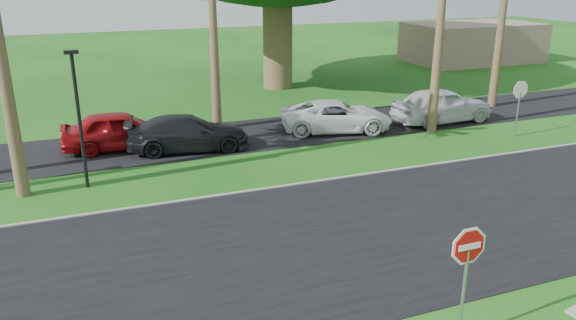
{
  "coord_description": "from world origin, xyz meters",
  "views": [
    {
      "loc": [
        -6.17,
        -10.58,
        7.08
      ],
      "look_at": [
        -0.52,
        3.75,
        1.8
      ],
      "focal_mm": 35.0,
      "sensor_mm": 36.0,
      "label": 1
    }
  ],
  "objects_px": {
    "car_dark": "(188,133)",
    "car_minivan": "(337,117)",
    "car_red": "(120,130)",
    "car_pickup": "(442,105)",
    "stop_sign_near": "(467,261)",
    "stop_sign_far": "(520,97)"
  },
  "relations": [
    {
      "from": "stop_sign_far",
      "to": "car_red",
      "type": "distance_m",
      "value": 17.09
    },
    {
      "from": "car_dark",
      "to": "car_minivan",
      "type": "bearing_deg",
      "value": -79.73
    },
    {
      "from": "car_dark",
      "to": "car_pickup",
      "type": "xyz_separation_m",
      "value": [
        12.29,
        -0.13,
        0.13
      ]
    },
    {
      "from": "stop_sign_far",
      "to": "car_dark",
      "type": "distance_m",
      "value": 14.35
    },
    {
      "from": "car_minivan",
      "to": "stop_sign_far",
      "type": "bearing_deg",
      "value": -102.27
    },
    {
      "from": "stop_sign_near",
      "to": "stop_sign_far",
      "type": "relative_size",
      "value": 1.0
    },
    {
      "from": "stop_sign_far",
      "to": "car_pickup",
      "type": "bearing_deg",
      "value": -62.89
    },
    {
      "from": "car_minivan",
      "to": "car_pickup",
      "type": "bearing_deg",
      "value": -79.61
    },
    {
      "from": "car_red",
      "to": "stop_sign_far",
      "type": "bearing_deg",
      "value": -103.73
    },
    {
      "from": "car_red",
      "to": "stop_sign_near",
      "type": "bearing_deg",
      "value": -160.7
    },
    {
      "from": "car_dark",
      "to": "car_minivan",
      "type": "relative_size",
      "value": 0.98
    },
    {
      "from": "car_minivan",
      "to": "car_pickup",
      "type": "relative_size",
      "value": 1.01
    },
    {
      "from": "stop_sign_far",
      "to": "car_pickup",
      "type": "relative_size",
      "value": 0.53
    },
    {
      "from": "car_red",
      "to": "car_dark",
      "type": "bearing_deg",
      "value": -113.37
    },
    {
      "from": "car_red",
      "to": "car_dark",
      "type": "relative_size",
      "value": 0.95
    },
    {
      "from": "car_dark",
      "to": "car_pickup",
      "type": "height_order",
      "value": "car_pickup"
    },
    {
      "from": "stop_sign_far",
      "to": "car_minivan",
      "type": "height_order",
      "value": "stop_sign_far"
    },
    {
      "from": "car_dark",
      "to": "car_minivan",
      "type": "distance_m",
      "value": 6.9
    },
    {
      "from": "stop_sign_near",
      "to": "car_red",
      "type": "relative_size",
      "value": 0.57
    },
    {
      "from": "car_dark",
      "to": "stop_sign_far",
      "type": "bearing_deg",
      "value": -95.65
    },
    {
      "from": "car_red",
      "to": "car_pickup",
      "type": "distance_m",
      "value": 14.89
    },
    {
      "from": "car_red",
      "to": "car_dark",
      "type": "height_order",
      "value": "car_red"
    }
  ]
}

